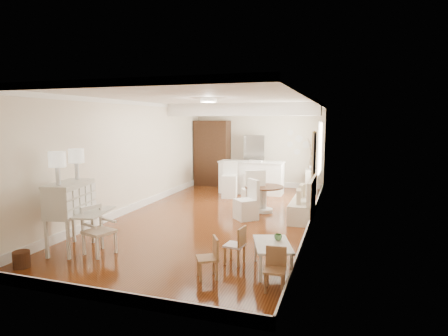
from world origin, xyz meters
The scene contains 20 objects.
room centered at (0.04, 0.32, 1.98)m, with size 9.00×9.04×2.82m.
secretary_bureau centered at (-1.70, -3.01, 0.62)m, with size 0.97×0.99×1.24m, color beige.
gustavian_armchair centered at (-1.09, -3.02, 0.42)m, with size 0.48×0.48×0.83m, color white.
wicker_basket centered at (-1.90, -3.91, 0.13)m, with size 0.26×0.26×0.26m, color #472716.
kids_table centered at (1.90, -2.83, 0.22)m, with size 0.53×0.88×0.44m, color white.
kids_chair_a centered at (1.04, -3.38, 0.31)m, with size 0.30×0.30×0.62m, color #A3754A.
kids_chair_b centered at (1.26, -2.70, 0.31)m, with size 0.30×0.30×0.62m, color #A07549.
kids_chair_c centered at (2.06, -3.48, 0.30)m, with size 0.29×0.29×0.60m, color #956844.
banquette centered at (1.99, 0.50, 0.49)m, with size 0.52×1.60×0.98m, color silver.
dining_table centered at (1.00, 0.81, 0.33)m, with size 0.98×0.98×0.67m, color #442516.
slip_chair_near centered at (0.74, -0.01, 0.47)m, with size 0.45×0.47×0.94m, color white.
slip_chair_far centered at (0.68, 0.95, 0.53)m, with size 0.51×0.53×1.07m, color white.
breakfast_counter centered at (0.10, 3.10, 0.52)m, with size 2.05×0.65×1.03m, color white.
bar_stool_left centered at (-0.37, 2.26, 0.54)m, with size 0.43×0.43×1.08m, color white.
bar_stool_right centered at (0.21, 2.86, 0.54)m, with size 0.43×0.43×1.08m, color white.
pantry_cabinet centered at (-1.60, 4.18, 1.15)m, with size 1.20×0.60×2.30m, color #381E11.
fridge centered at (0.30, 4.15, 0.90)m, with size 0.75×0.65×1.80m, color silver.
sideboard centered at (1.91, 3.66, 0.39)m, with size 0.36×0.81×0.77m, color silver.
pencil_cup centered at (1.96, -2.65, 0.49)m, with size 0.12×0.12×0.09m, color #528D53.
branch_vase centered at (1.95, 3.64, 0.88)m, with size 0.21×0.21×0.22m, color silver.
Camera 1 is at (2.91, -8.32, 2.32)m, focal length 30.00 mm.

